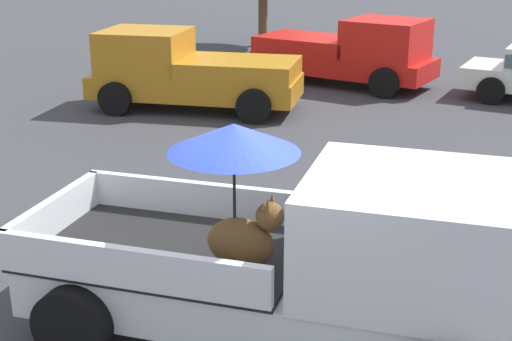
# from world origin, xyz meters

# --- Properties ---
(ground_plane) EXTENTS (80.00, 80.00, 0.00)m
(ground_plane) POSITION_xyz_m (0.00, 0.00, 0.00)
(ground_plane) COLOR #38383D
(pickup_truck_main) EXTENTS (5.31, 3.00, 2.34)m
(pickup_truck_main) POSITION_xyz_m (0.47, 0.08, 0.98)
(pickup_truck_main) COLOR black
(pickup_truck_main) RESTS_ON ground
(pickup_truck_red) EXTENTS (5.10, 3.11, 1.80)m
(pickup_truck_red) POSITION_xyz_m (-6.10, 7.86, 0.87)
(pickup_truck_red) COLOR black
(pickup_truck_red) RESTS_ON ground
(pickup_truck_far) EXTENTS (4.93, 2.47, 1.80)m
(pickup_truck_far) POSITION_xyz_m (-3.66, 12.07, 0.87)
(pickup_truck_far) COLOR black
(pickup_truck_far) RESTS_ON ground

